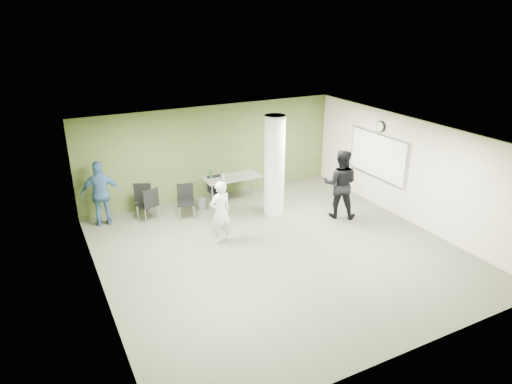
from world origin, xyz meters
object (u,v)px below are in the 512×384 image
folding_table (232,178)px  man_blue (101,194)px  woman_white (220,212)px  man_black (340,184)px  chair_back_left (144,196)px

folding_table → man_blue: man_blue is taller
woman_white → man_black: 3.50m
woman_white → man_blue: (-2.39, 2.32, 0.09)m
folding_table → man_blue: (-3.69, 0.11, 0.15)m
folding_table → chair_back_left: bearing=176.0°
folding_table → man_black: man_black is taller
chair_back_left → man_black: size_ratio=0.52×
man_blue → folding_table: bearing=-171.4°
folding_table → chair_back_left: size_ratio=1.69×
folding_table → man_black: (2.20, -2.32, 0.22)m
woman_white → man_black: man_black is taller
man_black → chair_back_left: bearing=10.7°
chair_back_left → man_blue: size_ratio=0.56×
woman_white → man_blue: man_blue is taller
woman_white → man_black: size_ratio=0.83×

